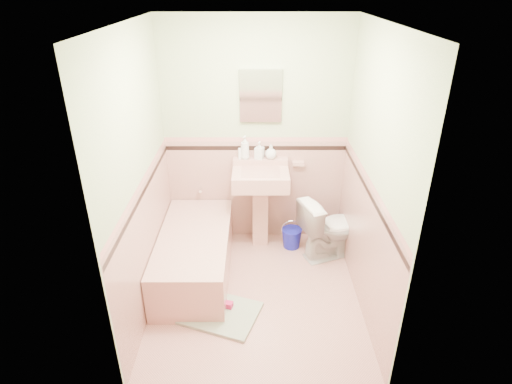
{
  "coord_description": "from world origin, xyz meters",
  "views": [
    {
      "loc": [
        -0.01,
        -3.3,
        2.79
      ],
      "look_at": [
        0.0,
        0.25,
        1.0
      ],
      "focal_mm": 29.83,
      "sensor_mm": 36.0,
      "label": 1
    }
  ],
  "objects_px": {
    "shoe": "(226,304)",
    "soap_bottle_right": "(271,152)",
    "bucket": "(292,238)",
    "soap_bottle_mid": "(259,150)",
    "bathtub": "(195,255)",
    "sink": "(260,209)",
    "soap_bottle_left": "(245,147)",
    "toilet": "(331,228)",
    "medicine_cabinet": "(261,96)"
  },
  "relations": [
    {
      "from": "soap_bottle_mid",
      "to": "shoe",
      "type": "bearing_deg",
      "value": -104.45
    },
    {
      "from": "medicine_cabinet",
      "to": "toilet",
      "type": "bearing_deg",
      "value": -27.7
    },
    {
      "from": "toilet",
      "to": "bucket",
      "type": "relative_size",
      "value": 3.07
    },
    {
      "from": "soap_bottle_left",
      "to": "medicine_cabinet",
      "type": "bearing_deg",
      "value": 10.01
    },
    {
      "from": "sink",
      "to": "bucket",
      "type": "height_order",
      "value": "sink"
    },
    {
      "from": "soap_bottle_mid",
      "to": "soap_bottle_right",
      "type": "bearing_deg",
      "value": 0.0
    },
    {
      "from": "medicine_cabinet",
      "to": "soap_bottle_left",
      "type": "distance_m",
      "value": 0.58
    },
    {
      "from": "bathtub",
      "to": "soap_bottle_right",
      "type": "xyz_separation_m",
      "value": [
        0.79,
        0.71,
        0.87
      ]
    },
    {
      "from": "medicine_cabinet",
      "to": "shoe",
      "type": "distance_m",
      "value": 2.11
    },
    {
      "from": "sink",
      "to": "medicine_cabinet",
      "type": "relative_size",
      "value": 1.74
    },
    {
      "from": "toilet",
      "to": "bucket",
      "type": "bearing_deg",
      "value": 46.77
    },
    {
      "from": "sink",
      "to": "toilet",
      "type": "xyz_separation_m",
      "value": [
        0.77,
        -0.2,
        -0.12
      ]
    },
    {
      "from": "bucket",
      "to": "sink",
      "type": "bearing_deg",
      "value": 174.77
    },
    {
      "from": "soap_bottle_mid",
      "to": "medicine_cabinet",
      "type": "bearing_deg",
      "value": 68.43
    },
    {
      "from": "bucket",
      "to": "shoe",
      "type": "bearing_deg",
      "value": -123.71
    },
    {
      "from": "shoe",
      "to": "soap_bottle_right",
      "type": "bearing_deg",
      "value": 87.21
    },
    {
      "from": "bathtub",
      "to": "bucket",
      "type": "xyz_separation_m",
      "value": [
        1.04,
        0.5,
        -0.11
      ]
    },
    {
      "from": "sink",
      "to": "soap_bottle_right",
      "type": "xyz_separation_m",
      "value": [
        0.11,
        0.18,
        0.62
      ]
    },
    {
      "from": "bathtub",
      "to": "toilet",
      "type": "relative_size",
      "value": 2.12
    },
    {
      "from": "bathtub",
      "to": "sink",
      "type": "height_order",
      "value": "sink"
    },
    {
      "from": "soap_bottle_right",
      "to": "shoe",
      "type": "distance_m",
      "value": 1.69
    },
    {
      "from": "toilet",
      "to": "shoe",
      "type": "height_order",
      "value": "toilet"
    },
    {
      "from": "bathtub",
      "to": "medicine_cabinet",
      "type": "distance_m",
      "value": 1.78
    },
    {
      "from": "bathtub",
      "to": "soap_bottle_left",
      "type": "height_order",
      "value": "soap_bottle_left"
    },
    {
      "from": "bathtub",
      "to": "soap_bottle_left",
      "type": "relative_size",
      "value": 5.78
    },
    {
      "from": "shoe",
      "to": "bathtub",
      "type": "bearing_deg",
      "value": 139.03
    },
    {
      "from": "shoe",
      "to": "toilet",
      "type": "bearing_deg",
      "value": 55.36
    },
    {
      "from": "bathtub",
      "to": "soap_bottle_mid",
      "type": "relative_size",
      "value": 7.76
    },
    {
      "from": "sink",
      "to": "soap_bottle_left",
      "type": "relative_size",
      "value": 3.66
    },
    {
      "from": "bathtub",
      "to": "medicine_cabinet",
      "type": "bearing_deg",
      "value": 47.42
    },
    {
      "from": "soap_bottle_left",
      "to": "bucket",
      "type": "xyz_separation_m",
      "value": [
        0.53,
        -0.21,
        -1.03
      ]
    },
    {
      "from": "bathtub",
      "to": "soap_bottle_mid",
      "type": "xyz_separation_m",
      "value": [
        0.67,
        0.71,
        0.89
      ]
    },
    {
      "from": "sink",
      "to": "toilet",
      "type": "distance_m",
      "value": 0.81
    },
    {
      "from": "bucket",
      "to": "shoe",
      "type": "height_order",
      "value": "bucket"
    },
    {
      "from": "sink",
      "to": "bucket",
      "type": "distance_m",
      "value": 0.51
    },
    {
      "from": "sink",
      "to": "bucket",
      "type": "relative_size",
      "value": 4.12
    },
    {
      "from": "soap_bottle_mid",
      "to": "shoe",
      "type": "distance_m",
      "value": 1.67
    },
    {
      "from": "soap_bottle_left",
      "to": "shoe",
      "type": "distance_m",
      "value": 1.67
    },
    {
      "from": "bucket",
      "to": "shoe",
      "type": "xyz_separation_m",
      "value": [
        -0.7,
        -1.04,
        -0.06
      ]
    },
    {
      "from": "sink",
      "to": "soap_bottle_mid",
      "type": "xyz_separation_m",
      "value": [
        -0.01,
        0.18,
        0.64
      ]
    },
    {
      "from": "soap_bottle_mid",
      "to": "toilet",
      "type": "bearing_deg",
      "value": -25.59
    },
    {
      "from": "medicine_cabinet",
      "to": "soap_bottle_left",
      "type": "xyz_separation_m",
      "value": [
        -0.17,
        -0.03,
        -0.56
      ]
    },
    {
      "from": "medicine_cabinet",
      "to": "soap_bottle_left",
      "type": "height_order",
      "value": "medicine_cabinet"
    },
    {
      "from": "sink",
      "to": "soap_bottle_mid",
      "type": "height_order",
      "value": "soap_bottle_mid"
    },
    {
      "from": "sink",
      "to": "soap_bottle_right",
      "type": "relative_size",
      "value": 5.99
    },
    {
      "from": "soap_bottle_mid",
      "to": "shoe",
      "type": "xyz_separation_m",
      "value": [
        -0.32,
        -1.26,
        -1.05
      ]
    },
    {
      "from": "medicine_cabinet",
      "to": "sink",
      "type": "bearing_deg",
      "value": -90.0
    },
    {
      "from": "sink",
      "to": "soap_bottle_right",
      "type": "height_order",
      "value": "soap_bottle_right"
    },
    {
      "from": "sink",
      "to": "toilet",
      "type": "height_order",
      "value": "sink"
    },
    {
      "from": "bucket",
      "to": "soap_bottle_mid",
      "type": "bearing_deg",
      "value": 150.26
    }
  ]
}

